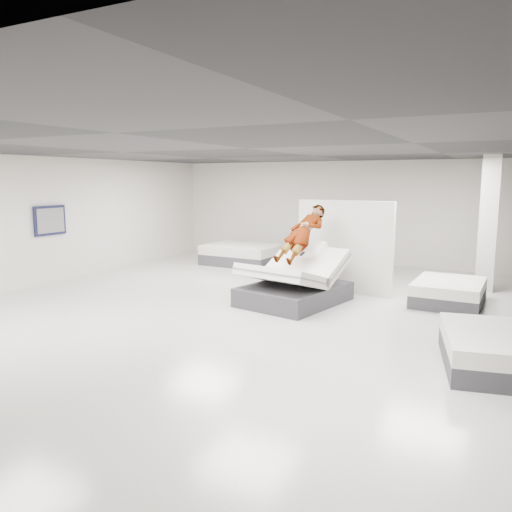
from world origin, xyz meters
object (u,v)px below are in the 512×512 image
Objects in this scene: flat_bed_left_far at (242,254)px; column at (488,224)px; hero_bed at (294,284)px; wall_poster at (50,220)px; flat_bed_right_far at (449,292)px; person at (303,241)px; flat_bed_right_near at (498,351)px; divider_panel at (344,247)px; remote at (302,254)px.

flat_bed_left_far is 7.09m from column.
hero_bed is 2.65× the size of wall_poster.
column is at bearing 70.32° from flat_bed_right_far.
person is at bearing -45.98° from flat_bed_left_far.
column is at bearing 41.75° from hero_bed.
wall_poster is at bearing -122.67° from flat_bed_left_far.
person is at bearing 147.92° from flat_bed_right_near.
divider_panel reaches higher than flat_bed_left_far.
flat_bed_right_far is at bearing 13.78° from wall_poster.
flat_bed_right_far is at bearing 41.02° from remote.
person is at bearing -140.55° from column.
hero_bed reaches higher than flat_bed_left_far.
hero_bed is at bearing 168.38° from remote.
flat_bed_right_near is (4.00, -2.17, -0.16)m from hero_bed.
remote is 0.15× the size of wall_poster.
remote is (0.21, -0.09, 0.67)m from hero_bed.
flat_bed_right_near is at bearing -39.24° from flat_bed_left_far.
person is 3.30m from flat_bed_right_far.
remote is at bearing -47.75° from flat_bed_left_far.
wall_poster is (-9.32, -2.29, 1.35)m from flat_bed_right_far.
hero_bed is 1.11× the size of flat_bed_left_far.
column reaches higher than flat_bed_right_near.
person reaches higher than flat_bed_right_near.
divider_panel is 0.74× the size of column.
hero_bed is 0.94m from person.
wall_poster is (-2.99, -4.67, 1.30)m from flat_bed_left_far.
column is 10.71m from wall_poster.
flat_bed_left_far is at bearing 159.34° from flat_bed_right_far.
wall_poster is (-6.37, -0.82, 1.18)m from hero_bed.
flat_bed_right_far is at bearing -109.68° from column.
person reaches higher than remote.
flat_bed_right_far is at bearing -20.66° from flat_bed_left_far.
hero_bed is at bearing 151.51° from flat_bed_right_near.
flat_bed_right_far is at bearing 33.50° from person.
flat_bed_right_near is 9.52m from flat_bed_left_far.
remote is 0.07× the size of flat_bed_right_near.
person reaches higher than hero_bed.
remote is 0.06× the size of divider_panel.
hero_bed is 1.37× the size of flat_bed_right_far.
hero_bed is 1.77m from divider_panel.
wall_poster is at bearing -158.07° from column.
hero_bed is at bearing -104.67° from divider_panel.
flat_bed_right_near is (1.05, -3.64, 0.01)m from flat_bed_right_far.
divider_panel is at bearing 18.66° from wall_poster.
remote reaches higher than flat_bed_right_near.
flat_bed_right_near is (3.79, -2.08, -0.84)m from remote.
wall_poster reaches higher than remote.
flat_bed_left_far reaches higher than flat_bed_right_far.
hero_bed is 0.79× the size of column.
divider_panel is at bearing 132.54° from flat_bed_right_near.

